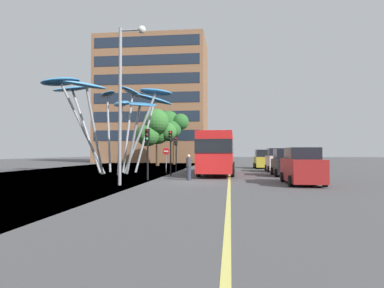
{
  "coord_description": "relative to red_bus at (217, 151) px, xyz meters",
  "views": [
    {
      "loc": [
        2.32,
        -20.49,
        1.81
      ],
      "look_at": [
        -0.76,
        6.54,
        2.5
      ],
      "focal_mm": 31.63,
      "sensor_mm": 36.0,
      "label": 1
    }
  ],
  "objects": [
    {
      "name": "no_entry_sign",
      "position": [
        -4.5,
        0.92,
        -0.47
      ],
      "size": [
        0.6,
        0.12,
        2.22
      ],
      "color": "gray",
      "rests_on": "ground"
    },
    {
      "name": "pedestrian",
      "position": [
        -1.64,
        -6.15,
        -1.11
      ],
      "size": [
        0.34,
        0.34,
        1.69
      ],
      "color": "#2D3342",
      "rests_on": "ground"
    },
    {
      "name": "red_bus",
      "position": [
        0.0,
        0.0,
        0.0
      ],
      "size": [
        2.91,
        10.64,
        3.57
      ],
      "color": "red",
      "rests_on": "ground"
    },
    {
      "name": "ground",
      "position": [
        -1.92,
        -7.58,
        -2.0
      ],
      "size": [
        120.0,
        240.0,
        0.1
      ],
      "color": "#4C4C4F"
    },
    {
      "name": "tree_pavement_far",
      "position": [
        -8.07,
        23.43,
        4.06
      ],
      "size": [
        5.09,
        4.33,
        8.37
      ],
      "color": "brown",
      "rests_on": "ground"
    },
    {
      "name": "car_parked_mid",
      "position": [
        5.37,
        -1.11,
        -0.98
      ],
      "size": [
        2.02,
        4.13,
        2.09
      ],
      "color": "black",
      "rests_on": "ground"
    },
    {
      "name": "traffic_light_kerb_near",
      "position": [
        -4.33,
        -6.43,
        0.49
      ],
      "size": [
        0.28,
        0.42,
        3.36
      ],
      "color": "black",
      "rests_on": "ground"
    },
    {
      "name": "traffic_light_kerb_far",
      "position": [
        -3.61,
        -1.88,
        0.6
      ],
      "size": [
        0.28,
        0.42,
        3.51
      ],
      "color": "black",
      "rests_on": "ground"
    },
    {
      "name": "car_side_street",
      "position": [
        4.8,
        11.34,
        -0.96
      ],
      "size": [
        2.04,
        4.29,
        2.14
      ],
      "color": "gold",
      "rests_on": "ground"
    },
    {
      "name": "traffic_light_island_mid",
      "position": [
        -4.04,
        3.44,
        0.44
      ],
      "size": [
        0.28,
        0.42,
        3.29
      ],
      "color": "black",
      "rests_on": "ground"
    },
    {
      "name": "car_parked_far",
      "position": [
        5.47,
        4.6,
        -0.91
      ],
      "size": [
        2.05,
        3.93,
        2.21
      ],
      "color": "silver",
      "rests_on": "ground"
    },
    {
      "name": "car_parked_near",
      "position": [
        5.13,
        -8.16,
        -0.96
      ],
      "size": [
        1.97,
        4.58,
        2.09
      ],
      "color": "maroon",
      "rests_on": "ground"
    },
    {
      "name": "tree_pavement_near",
      "position": [
        -9.13,
        17.72,
        3.03
      ],
      "size": [
        5.25,
        5.1,
        7.78
      ],
      "color": "brown",
      "rests_on": "ground"
    },
    {
      "name": "backdrop_building",
      "position": [
        -13.6,
        35.08,
        9.64
      ],
      "size": [
        20.15,
        11.27,
        23.19
      ],
      "color": "#8E6042",
      "rests_on": "ground"
    },
    {
      "name": "street_lamp",
      "position": [
        -4.74,
        -9.9,
        3.57
      ],
      "size": [
        1.54,
        0.44,
        8.86
      ],
      "color": "gray",
      "rests_on": "ground"
    },
    {
      "name": "leaf_sculpture",
      "position": [
        -9.22,
        0.38,
        4.57
      ],
      "size": [
        11.4,
        11.4,
        8.26
      ],
      "color": "#9EA0A5",
      "rests_on": "ground"
    }
  ]
}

